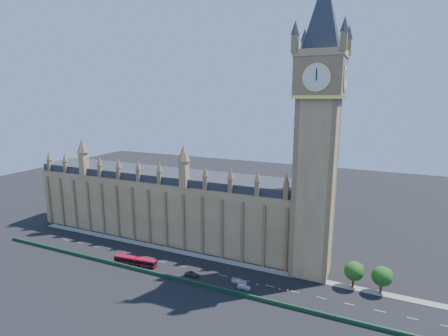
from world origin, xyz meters
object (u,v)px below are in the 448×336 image
at_px(car_white, 239,282).
at_px(red_bus, 135,261).
at_px(car_grey, 192,274).
at_px(car_silver, 244,287).

bearing_deg(car_white, red_bus, 97.66).
bearing_deg(car_white, car_grey, 100.03).
height_order(red_bus, car_silver, red_bus).
distance_m(car_grey, car_white, 16.33).
distance_m(red_bus, car_white, 38.62).
relative_size(car_grey, car_silver, 1.16).
bearing_deg(car_grey, red_bus, 94.07).
height_order(car_silver, car_white, car_white).
height_order(red_bus, car_white, red_bus).
bearing_deg(car_grey, car_white, -81.83).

